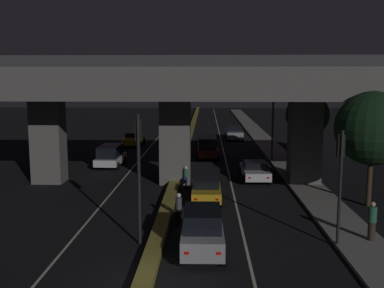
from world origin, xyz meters
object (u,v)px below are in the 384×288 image
object	(u,v)px
motorcycle_blue_filtering_mid	(186,178)
car_taxi_yellow_second	(206,190)
car_white_third	(255,170)
motorcycle_black_filtering_near	(179,210)
car_white_lead_oncoming	(111,155)
car_dark_red_fourth	(207,147)
car_silver_fifth	(206,139)
street_lamp	(270,105)
pedestrian_on_sidewalk	(372,221)
car_silver_sixth	(234,133)
traffic_light_right_of_median	(340,168)
car_taxi_yellow_second_oncoming	(134,139)
motorcycle_red_filtering_far	(188,160)
traffic_light_left_of_median	(139,157)
car_silver_lead	(202,230)

from	to	relation	value
motorcycle_blue_filtering_mid	car_taxi_yellow_second	bearing A→B (deg)	-162.48
car_white_third	motorcycle_black_filtering_near	distance (m)	11.06
car_taxi_yellow_second	car_white_lead_oncoming	world-z (taller)	car_white_lead_oncoming
car_taxi_yellow_second	motorcycle_black_filtering_near	distance (m)	4.23
car_dark_red_fourth	car_white_lead_oncoming	distance (m)	9.17
car_taxi_yellow_second	car_silver_fifth	bearing A→B (deg)	-0.05
street_lamp	pedestrian_on_sidewalk	world-z (taller)	street_lamp
car_silver_sixth	traffic_light_right_of_median	bearing A→B (deg)	-177.25
car_dark_red_fourth	car_taxi_yellow_second_oncoming	xyz separation A→B (m)	(-8.05, 7.41, -0.26)
car_taxi_yellow_second	motorcycle_blue_filtering_mid	bearing A→B (deg)	19.98
car_silver_sixth	car_white_lead_oncoming	xyz separation A→B (m)	(-11.32, -17.46, 0.16)
motorcycle_black_filtering_near	motorcycle_red_filtering_far	xyz separation A→B (m)	(-0.16, 14.47, -0.05)
traffic_light_left_of_median	car_white_lead_oncoming	size ratio (longest dim) A/B	1.34
car_silver_fifth	car_white_lead_oncoming	bearing A→B (deg)	145.29
street_lamp	motorcycle_red_filtering_far	world-z (taller)	street_lamp
car_white_lead_oncoming	motorcycle_black_filtering_near	xyz separation A→B (m)	(6.59, -14.57, -0.31)
car_taxi_yellow_second	car_dark_red_fourth	bearing A→B (deg)	-0.65
street_lamp	car_taxi_yellow_second	distance (m)	15.34
motorcycle_black_filtering_near	car_silver_lead	bearing A→B (deg)	-159.32
car_silver_sixth	car_taxi_yellow_second_oncoming	world-z (taller)	car_silver_sixth
car_silver_fifth	car_taxi_yellow_second_oncoming	size ratio (longest dim) A/B	1.05
street_lamp	car_taxi_yellow_second_oncoming	bearing A→B (deg)	147.35
car_silver_lead	car_taxi_yellow_second	world-z (taller)	car_silver_lead
car_silver_lead	motorcycle_red_filtering_far	xyz separation A→B (m)	(-1.40, 18.46, -0.37)
traffic_light_right_of_median	car_taxi_yellow_second	bearing A→B (deg)	128.86
car_white_third	motorcycle_blue_filtering_mid	world-z (taller)	motorcycle_blue_filtering_mid
car_white_third	car_dark_red_fourth	xyz separation A→B (m)	(-3.41, 8.96, 0.32)
pedestrian_on_sidewalk	car_silver_fifth	bearing A→B (deg)	104.27
car_silver_sixth	pedestrian_on_sidewalk	size ratio (longest dim) A/B	2.77
traffic_light_right_of_median	car_dark_red_fourth	xyz separation A→B (m)	(-5.61, 21.96, -2.45)
motorcycle_black_filtering_near	pedestrian_on_sidewalk	distance (m)	9.13
motorcycle_black_filtering_near	car_white_lead_oncoming	bearing A→B (deg)	27.73
traffic_light_left_of_median	street_lamp	bearing A→B (deg)	67.65
traffic_light_left_of_median	car_silver_sixth	world-z (taller)	traffic_light_left_of_median
car_white_lead_oncoming	motorcycle_black_filtering_near	world-z (taller)	car_white_lead_oncoming
car_silver_sixth	car_taxi_yellow_second_oncoming	bearing A→B (deg)	115.79
car_white_third	car_silver_fifth	size ratio (longest dim) A/B	0.96
car_taxi_yellow_second	motorcycle_blue_filtering_mid	xyz separation A→B (m)	(-1.39, 3.76, -0.13)
car_silver_sixth	motorcycle_black_filtering_near	bearing A→B (deg)	170.48
car_taxi_yellow_second	car_silver_lead	bearing A→B (deg)	178.58
pedestrian_on_sidewalk	car_taxi_yellow_second_oncoming	bearing A→B (deg)	117.79
car_silver_lead	car_taxi_yellow_second	size ratio (longest dim) A/B	1.03
traffic_light_right_of_median	car_white_lead_oncoming	size ratio (longest dim) A/B	1.19
motorcycle_black_filtering_near	motorcycle_red_filtering_far	distance (m)	14.47
street_lamp	pedestrian_on_sidewalk	bearing A→B (deg)	-85.15
street_lamp	car_silver_fifth	distance (m)	11.39
car_taxi_yellow_second_oncoming	motorcycle_red_filtering_far	distance (m)	13.45
motorcycle_black_filtering_near	motorcycle_red_filtering_far	bearing A→B (deg)	3.99
pedestrian_on_sidewalk	motorcycle_red_filtering_far	bearing A→B (deg)	117.34
traffic_light_left_of_median	car_white_third	xyz separation A→B (m)	(6.42, 13.01, -3.19)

